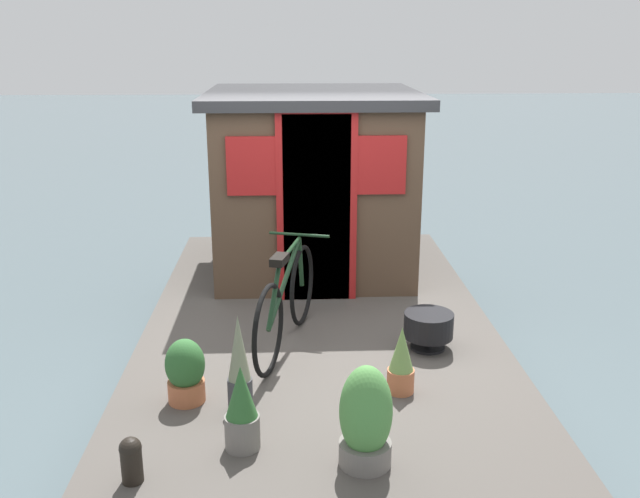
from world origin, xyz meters
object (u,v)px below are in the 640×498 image
Objects in this scene: houseboat_cabin at (313,180)px; potted_plant_rosemary at (242,410)px; potted_plant_fern at (401,361)px; charcoal_grill at (429,326)px; potted_plant_thyme at (239,366)px; potted_plant_ivy at (185,371)px; mooring_bollard at (131,458)px; potted_plant_lavender at (366,420)px; bicycle at (286,301)px.

houseboat_cabin reaches higher than potted_plant_rosemary.
potted_plant_fern is at bearing -58.57° from potted_plant_rosemary.
potted_plant_rosemary reaches higher than charcoal_grill.
potted_plant_thyme reaches higher than potted_plant_rosemary.
charcoal_grill is at bearing -158.56° from houseboat_cabin.
houseboat_cabin is 3.08m from potted_plant_ivy.
potted_plant_rosemary is 0.67m from mooring_bollard.
charcoal_grill is at bearing -45.95° from potted_plant_rosemary.
potted_plant_rosemary is 1.97× the size of mooring_bollard.
houseboat_cabin is 4.93× the size of potted_plant_ivy.
potted_plant_thyme is at bearing -111.57° from potted_plant_ivy.
potted_plant_fern is at bearing -78.91° from potted_plant_thyme.
mooring_bollard is at bearing 95.01° from potted_plant_lavender.
potted_plant_lavender is (-0.62, -0.75, -0.04)m from potted_plant_thyme.
bicycle is 2.36× the size of potted_plant_thyme.
potted_plant_thyme is (0.42, 0.04, 0.07)m from potted_plant_rosemary.
houseboat_cabin reaches higher than mooring_bollard.
potted_plant_ivy is (-0.83, 0.67, -0.16)m from bicycle.
potted_plant_thyme is at bearing -36.68° from mooring_bollard.
bicycle is at bearing -38.75° from potted_plant_ivy.
bicycle reaches higher than potted_plant_lavender.
charcoal_grill is (1.31, -1.36, -0.06)m from potted_plant_rosemary.
potted_plant_ivy is (0.15, 0.37, -0.10)m from potted_plant_thyme.
potted_plant_thyme is (-0.98, 0.30, -0.06)m from bicycle.
potted_plant_lavender reaches higher than charcoal_grill.
bicycle is 5.86× the size of mooring_bollard.
potted_plant_ivy is at bearing 141.25° from bicycle.
houseboat_cabin is 3.67m from potted_plant_lavender.
houseboat_cabin reaches higher than charcoal_grill.
potted_plant_fern is (-2.79, -0.51, -0.69)m from houseboat_cabin.
bicycle reaches higher than potted_plant_fern.
mooring_bollard is (-0.94, 1.62, -0.08)m from potted_plant_fern.
bicycle is 4.11× the size of charcoal_grill.
potted_plant_lavender reaches higher than potted_plant_fern.
mooring_bollard is (-0.73, 0.54, -0.17)m from potted_plant_thyme.
houseboat_cabin is at bearing 10.32° from potted_plant_fern.
bicycle is 3.56× the size of potted_plant_ivy.
potted_plant_thyme is 1.51× the size of potted_plant_ivy.
potted_plant_thyme is 0.97m from potted_plant_lavender.
potted_plant_thyme is at bearing 50.63° from potted_plant_lavender.
houseboat_cabin reaches higher than potted_plant_thyme.
charcoal_grill is at bearing -57.51° from potted_plant_thyme.
potted_plant_rosemary is at bearing 134.05° from charcoal_grill.
potted_plant_lavender is 1.64m from charcoal_grill.
potted_plant_rosemary is 1.89m from charcoal_grill.
potted_plant_lavender reaches higher than potted_plant_ivy.
potted_plant_rosemary is at bearing 169.56° from bicycle.
houseboat_cabin reaches higher than bicycle.
potted_plant_thyme is 1.40× the size of potted_plant_fern.
charcoal_grill is (1.51, -0.65, -0.09)m from potted_plant_lavender.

